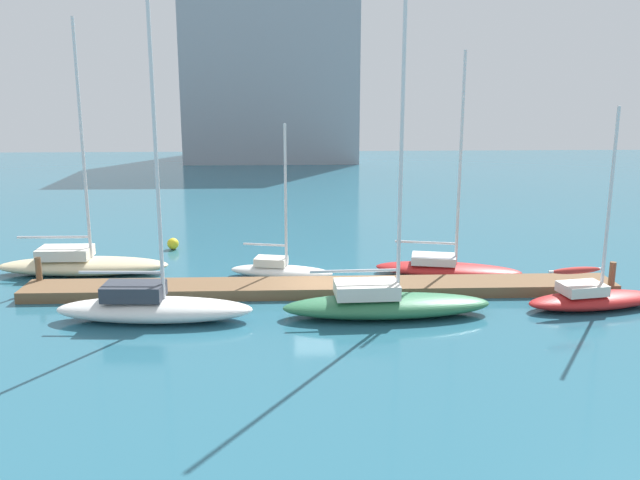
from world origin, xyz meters
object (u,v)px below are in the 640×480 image
sailboat_1 (152,305)px  sailboat_4 (446,266)px  mooring_buoy_yellow (173,244)px  sailboat_0 (81,263)px  sailboat_2 (280,269)px  harbor_building_distant (272,75)px  sailboat_5 (592,296)px  sailboat_3 (385,301)px

sailboat_1 → sailboat_4: size_ratio=1.19×
sailboat_1 → mooring_buoy_yellow: sailboat_1 is taller
sailboat_0 → sailboat_1: size_ratio=0.96×
sailboat_2 → harbor_building_distant: 50.57m
sailboat_2 → mooring_buoy_yellow: size_ratio=11.47×
sailboat_1 → mooring_buoy_yellow: 11.87m
sailboat_5 → mooring_buoy_yellow: size_ratio=13.00×
sailboat_1 → sailboat_4: bearing=26.8°
sailboat_2 → harbor_building_distant: harbor_building_distant is taller
sailboat_1 → mooring_buoy_yellow: bearing=98.2°
sailboat_2 → sailboat_5: 14.24m
sailboat_4 → harbor_building_distant: bearing=113.8°
sailboat_0 → sailboat_1: (4.84, -6.94, 0.07)m
sailboat_0 → mooring_buoy_yellow: 6.13m
sailboat_1 → sailboat_3: size_ratio=0.94×
sailboat_1 → mooring_buoy_yellow: size_ratio=19.66×
sailboat_1 → sailboat_3: (9.40, 0.18, -0.03)m
sailboat_4 → sailboat_5: sailboat_4 is taller
sailboat_3 → mooring_buoy_yellow: sailboat_3 is taller
sailboat_5 → mooring_buoy_yellow: (-19.47, 10.98, -0.18)m
sailboat_2 → sailboat_5: size_ratio=0.88×
sailboat_2 → sailboat_4: sailboat_4 is taller
sailboat_4 → harbor_building_distant: 51.51m
sailboat_2 → mooring_buoy_yellow: 8.53m
mooring_buoy_yellow → harbor_building_distant: size_ratio=0.03×
sailboat_4 → mooring_buoy_yellow: (-14.34, 5.92, -0.16)m
sailboat_0 → mooring_buoy_yellow: sailboat_0 is taller
sailboat_3 → mooring_buoy_yellow: 15.69m
sailboat_2 → mooring_buoy_yellow: (-6.17, 5.89, -0.13)m
mooring_buoy_yellow → sailboat_0: bearing=-127.3°
sailboat_0 → sailboat_5: 23.96m
sailboat_1 → harbor_building_distant: harbor_building_distant is taller
sailboat_0 → harbor_building_distant: size_ratio=0.63×
mooring_buoy_yellow → sailboat_1: bearing=-84.5°
sailboat_1 → sailboat_4: sailboat_1 is taller
sailboat_1 → sailboat_5: size_ratio=1.51×
sailboat_0 → sailboat_1: 8.46m
harbor_building_distant → mooring_buoy_yellow: bearing=-95.9°
sailboat_2 → sailboat_1: bearing=-118.0°
sailboat_0 → sailboat_1: sailboat_1 is taller
sailboat_5 → harbor_building_distant: bearing=95.6°
sailboat_5 → harbor_building_distant: 57.52m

